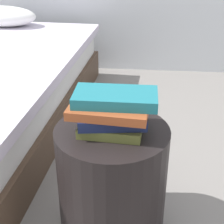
% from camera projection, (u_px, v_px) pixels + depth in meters
% --- Properties ---
extents(side_table, '(0.44, 0.44, 0.48)m').
position_uv_depth(side_table, '(112.00, 181.00, 1.39)').
color(side_table, black).
rests_on(side_table, ground_plane).
extents(book_olive, '(0.24, 0.21, 0.04)m').
position_uv_depth(book_olive, '(112.00, 125.00, 1.27)').
color(book_olive, olive).
rests_on(book_olive, side_table).
extents(book_navy, '(0.26, 0.20, 0.04)m').
position_uv_depth(book_navy, '(111.00, 117.00, 1.25)').
color(book_navy, '#19234C').
rests_on(book_navy, book_olive).
extents(book_rust, '(0.30, 0.23, 0.03)m').
position_uv_depth(book_rust, '(110.00, 108.00, 1.23)').
color(book_rust, '#994723').
rests_on(book_rust, book_navy).
extents(book_teal, '(0.30, 0.16, 0.04)m').
position_uv_depth(book_teal, '(115.00, 97.00, 1.22)').
color(book_teal, '#1E727F').
rests_on(book_teal, book_rust).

